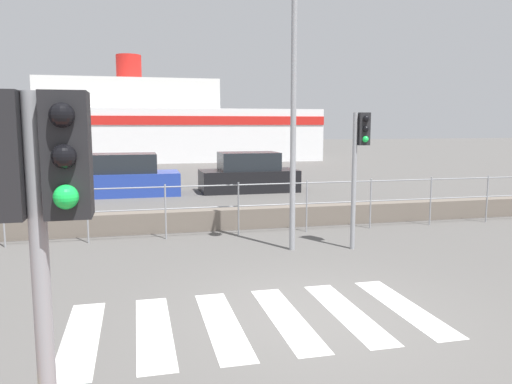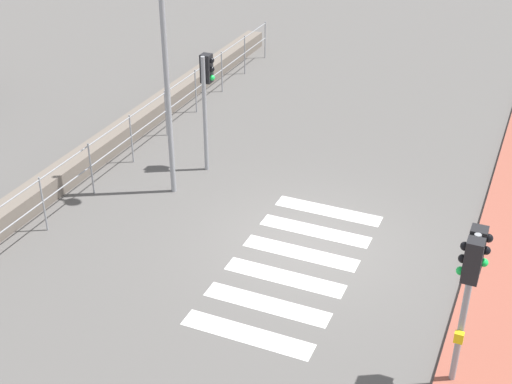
% 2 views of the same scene
% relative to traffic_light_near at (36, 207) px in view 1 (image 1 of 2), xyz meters
% --- Properties ---
extents(ground_plane, '(160.00, 160.00, 0.00)m').
position_rel_traffic_light_near_xyz_m(ground_plane, '(2.90, 3.46, -2.22)').
color(ground_plane, '#565451').
extents(crosswalk, '(4.95, 2.40, 0.01)m').
position_rel_traffic_light_near_xyz_m(crosswalk, '(2.04, 3.46, -2.21)').
color(crosswalk, silver).
rests_on(crosswalk, ground_plane).
extents(seawall, '(23.12, 0.55, 0.51)m').
position_rel_traffic_light_near_xyz_m(seawall, '(2.90, 9.62, -1.96)').
color(seawall, '#6B6056').
rests_on(seawall, ground_plane).
extents(harbor_fence, '(20.84, 0.04, 1.29)m').
position_rel_traffic_light_near_xyz_m(harbor_fence, '(2.90, 8.74, -1.38)').
color(harbor_fence, gray).
rests_on(harbor_fence, ground_plane).
extents(traffic_light_near, '(0.58, 0.41, 2.84)m').
position_rel_traffic_light_near_xyz_m(traffic_light_near, '(0.00, 0.00, 0.00)').
color(traffic_light_near, gray).
rests_on(traffic_light_near, ground_plane).
extents(traffic_light_far, '(0.34, 0.32, 2.91)m').
position_rel_traffic_light_near_xyz_m(traffic_light_far, '(5.12, 6.85, -0.08)').
color(traffic_light_far, gray).
rests_on(traffic_light_far, ground_plane).
extents(streetlamp, '(0.32, 0.89, 5.72)m').
position_rel_traffic_light_near_xyz_m(streetlamp, '(3.73, 6.93, 1.33)').
color(streetlamp, gray).
rests_on(streetlamp, ground_plane).
extents(ferry_boat, '(22.16, 7.15, 7.66)m').
position_rel_traffic_light_near_xyz_m(ferry_boat, '(2.36, 35.30, 0.29)').
color(ferry_boat, white).
rests_on(ferry_boat, ground_plane).
extents(parked_car_blue, '(4.21, 1.80, 1.58)m').
position_rel_traffic_light_near_xyz_m(parked_car_blue, '(0.02, 16.53, -1.54)').
color(parked_car_blue, '#233D9E').
rests_on(parked_car_blue, ground_plane).
extents(parked_car_black, '(3.85, 1.80, 1.57)m').
position_rel_traffic_light_near_xyz_m(parked_car_black, '(4.91, 16.53, -1.55)').
color(parked_car_black, black).
rests_on(parked_car_black, ground_plane).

